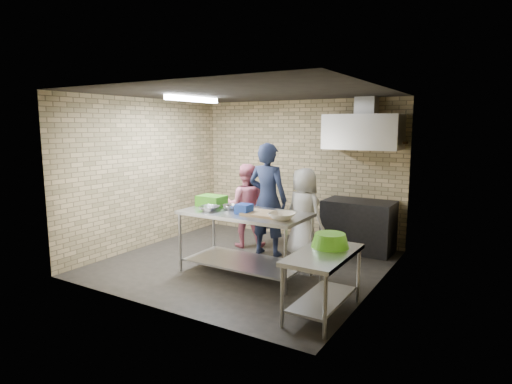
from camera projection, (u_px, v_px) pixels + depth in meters
floor at (244, 263)px, 6.86m from camera, size 4.20×4.20×0.00m
ceiling at (244, 93)px, 6.45m from camera, size 4.20×4.20×0.00m
back_wall at (299, 170)px, 8.35m from camera, size 4.20×0.06×2.70m
front_wall at (152, 199)px, 4.96m from camera, size 4.20×0.06×2.70m
left_wall at (147, 173)px, 7.73m from camera, size 0.06×4.00×2.70m
right_wall at (378, 191)px, 5.58m from camera, size 0.06×4.00×2.70m
prep_table at (245, 243)px, 6.31m from camera, size 1.89×0.95×0.95m
side_counter at (323, 283)px, 4.95m from camera, size 0.60×1.20×0.75m
stove at (359, 226)px, 7.50m from camera, size 1.20×0.70×0.90m
range_hood at (363, 132)px, 7.29m from camera, size 1.30×0.60×0.60m
hood_duct at (367, 106)px, 7.35m from camera, size 0.35×0.30×0.30m
wall_shelf at (383, 142)px, 7.32m from camera, size 0.80×0.20×0.04m
fluorescent_fixture at (193, 99)px, 6.97m from camera, size 0.10×1.25×0.08m
green_crate at (212, 201)px, 6.69m from camera, size 0.42×0.32×0.17m
blue_tub at (244, 209)px, 6.12m from camera, size 0.21×0.21×0.14m
cutting_board at (265, 214)px, 6.04m from camera, size 0.58×0.44×0.03m
mixing_bowl_a at (209, 208)px, 6.32m from camera, size 0.32×0.32×0.07m
mixing_bowl_b at (230, 207)px, 6.43m from camera, size 0.25×0.25×0.07m
ceramic_bowl at (282, 216)px, 5.75m from camera, size 0.40×0.40×0.09m
green_basin at (330, 240)px, 5.11m from camera, size 0.46×0.46×0.17m
bottle_red at (369, 136)px, 7.43m from camera, size 0.07×0.07×0.18m
bottle_green at (392, 137)px, 7.23m from camera, size 0.06×0.06×0.15m
man_navy at (268, 199)px, 7.20m from camera, size 0.71×0.47×1.93m
woman_pink at (246, 205)px, 7.73m from camera, size 0.93×0.86×1.53m
woman_white at (304, 213)px, 7.11m from camera, size 0.85×0.69×1.51m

